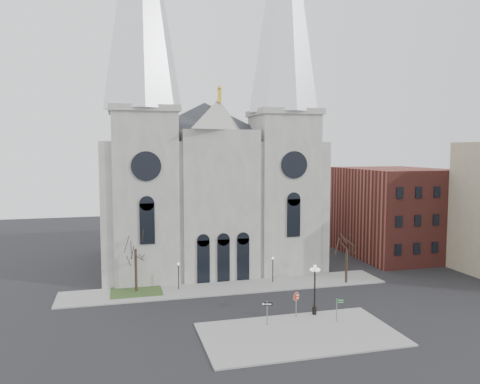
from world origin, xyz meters
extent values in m
plane|color=black|center=(0.00, 0.00, 0.00)|extent=(160.00, 160.00, 0.00)
cube|color=gray|center=(3.00, -5.00, 0.07)|extent=(18.00, 10.00, 0.14)
cube|color=gray|center=(0.00, 11.00, 0.07)|extent=(40.00, 6.00, 0.14)
cube|color=#354D21|center=(-11.00, 12.00, 0.09)|extent=(6.00, 5.00, 0.18)
cube|color=gray|center=(0.00, 26.00, 9.00)|extent=(30.00, 24.00, 18.00)
pyramid|color=#2D3035|center=(0.00, 26.00, 24.00)|extent=(33.00, 26.40, 6.00)
cube|color=gray|center=(-9.50, 17.50, 11.00)|extent=(8.00, 8.00, 22.00)
cylinder|color=black|center=(-9.50, 13.45, 15.00)|extent=(3.60, 0.30, 3.60)
cube|color=gray|center=(9.50, 17.50, 11.00)|extent=(8.00, 8.00, 22.00)
cylinder|color=black|center=(9.50, 13.45, 15.00)|extent=(3.60, 0.30, 3.60)
cube|color=gray|center=(0.00, 16.00, 9.75)|extent=(10.00, 5.00, 19.50)
pyramid|color=gray|center=(0.00, 16.00, 21.50)|extent=(11.00, 5.00, 4.00)
cube|color=maroon|center=(30.00, 22.00, 7.00)|extent=(14.00, 18.00, 14.00)
cylinder|color=black|center=(-11.00, 12.00, 2.62)|extent=(0.32, 0.32, 5.25)
cylinder|color=black|center=(15.00, 9.00, 2.10)|extent=(0.32, 0.32, 4.20)
cylinder|color=black|center=(-6.00, 11.50, 1.64)|extent=(0.12, 0.12, 3.00)
sphere|color=white|center=(-6.00, 11.50, 3.24)|extent=(0.32, 0.32, 0.32)
cylinder|color=black|center=(6.00, 11.50, 1.64)|extent=(0.12, 0.12, 3.00)
sphere|color=white|center=(6.00, 11.50, 3.24)|extent=(0.32, 0.32, 0.32)
cylinder|color=slate|center=(4.23, -1.02, 1.41)|extent=(0.10, 0.10, 2.54)
cylinder|color=#B7210C|center=(4.23, -1.02, 2.29)|extent=(0.88, 0.16, 0.88)
cylinder|color=white|center=(4.23, -1.02, 2.29)|extent=(0.94, 0.15, 0.95)
cube|color=white|center=(4.23, -1.02, 2.43)|extent=(0.48, 0.09, 0.11)
cube|color=white|center=(4.23, -1.02, 2.15)|extent=(0.55, 0.10, 0.11)
cylinder|color=black|center=(6.36, -0.71, 2.42)|extent=(0.16, 0.16, 4.57)
cylinder|color=black|center=(6.36, -0.71, 0.54)|extent=(0.44, 0.44, 0.79)
sphere|color=white|center=(6.36, -0.71, 5.16)|extent=(0.32, 0.32, 0.32)
cylinder|color=slate|center=(0.76, -2.25, 1.31)|extent=(0.10, 0.10, 2.34)
cube|color=black|center=(0.76, -2.25, 2.20)|extent=(0.99, 0.35, 0.33)
cylinder|color=slate|center=(7.62, -3.15, 1.30)|extent=(0.10, 0.10, 2.32)
cube|color=#0C5419|center=(7.98, -3.23, 2.31)|extent=(0.65, 0.17, 0.16)
cube|color=#0C5419|center=(7.98, -3.23, 2.09)|extent=(0.65, 0.17, 0.16)
camera|label=1|loc=(-12.88, -43.83, 16.97)|focal=35.00mm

